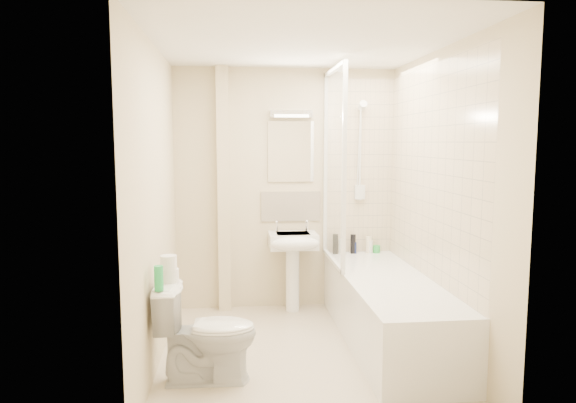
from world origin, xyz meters
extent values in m
plane|color=beige|center=(0.00, 0.00, 0.00)|extent=(2.50, 2.50, 0.00)
cube|color=beige|center=(0.00, 1.25, 1.20)|extent=(2.20, 0.02, 2.40)
cube|color=beige|center=(-1.10, 0.00, 1.20)|extent=(0.02, 2.50, 2.40)
cube|color=beige|center=(1.10, 0.00, 1.20)|extent=(0.02, 2.50, 2.40)
cube|color=white|center=(0.00, 0.00, 2.40)|extent=(2.20, 2.50, 0.02)
cube|color=beige|center=(0.75, 1.24, 1.42)|extent=(0.70, 0.01, 1.75)
cube|color=beige|center=(1.09, 0.20, 1.42)|extent=(0.01, 2.10, 1.75)
cube|color=beige|center=(-0.62, 1.19, 1.20)|extent=(0.12, 0.12, 2.40)
cube|color=beige|center=(0.05, 1.24, 1.03)|extent=(0.60, 0.02, 0.30)
cube|color=white|center=(0.05, 1.24, 1.58)|extent=(0.46, 0.01, 0.60)
cube|color=silver|center=(0.05, 1.22, 1.95)|extent=(0.42, 0.07, 0.07)
cube|color=white|center=(0.75, 0.20, 0.28)|extent=(0.70, 2.10, 0.55)
cube|color=white|center=(0.75, 0.20, 0.49)|extent=(0.56, 1.96, 0.05)
cube|color=white|center=(0.40, 0.80, 1.45)|extent=(0.01, 0.90, 1.80)
cube|color=white|center=(0.40, 1.23, 1.45)|extent=(0.04, 0.04, 1.80)
cube|color=white|center=(0.40, 0.35, 1.45)|extent=(0.04, 0.04, 1.80)
cube|color=white|center=(0.40, 0.80, 2.33)|extent=(0.04, 0.90, 0.04)
cube|color=white|center=(0.40, 0.80, 0.57)|extent=(0.04, 0.90, 0.03)
cylinder|color=white|center=(0.75, 1.22, 1.55)|extent=(0.02, 0.02, 0.90)
cylinder|color=white|center=(0.75, 1.22, 1.10)|extent=(0.05, 0.05, 0.02)
cylinder|color=white|center=(0.75, 1.22, 2.00)|extent=(0.05, 0.05, 0.02)
cylinder|color=white|center=(0.75, 1.15, 2.03)|extent=(0.08, 0.11, 0.11)
cube|color=white|center=(0.75, 1.21, 1.17)|extent=(0.10, 0.05, 0.14)
cylinder|color=white|center=(0.73, 1.19, 1.60)|extent=(0.01, 0.13, 0.84)
cylinder|color=white|center=(0.05, 1.08, 0.31)|extent=(0.13, 0.13, 0.63)
cube|color=white|center=(0.05, 1.05, 0.72)|extent=(0.47, 0.36, 0.14)
ellipsoid|color=white|center=(0.05, 0.88, 0.72)|extent=(0.47, 0.20, 0.14)
cube|color=silver|center=(0.05, 1.05, 0.77)|extent=(0.32, 0.23, 0.04)
cylinder|color=white|center=(-0.10, 1.16, 0.83)|extent=(0.03, 0.03, 0.10)
cylinder|color=white|center=(0.20, 1.16, 0.83)|extent=(0.03, 0.03, 0.10)
sphere|color=white|center=(-0.10, 1.16, 0.88)|extent=(0.04, 0.04, 0.04)
sphere|color=white|center=(0.20, 1.16, 0.88)|extent=(0.04, 0.04, 0.04)
cylinder|color=black|center=(0.50, 1.16, 0.65)|extent=(0.05, 0.05, 0.20)
cylinder|color=silver|center=(0.55, 1.16, 0.62)|extent=(0.05, 0.05, 0.15)
cylinder|color=black|center=(0.68, 1.16, 0.65)|extent=(0.05, 0.05, 0.19)
cylinder|color=navy|center=(0.69, 1.16, 0.61)|extent=(0.05, 0.05, 0.11)
cylinder|color=#FAEAC1|center=(0.84, 1.16, 0.64)|extent=(0.06, 0.06, 0.17)
cylinder|color=white|center=(0.85, 1.16, 0.61)|extent=(0.06, 0.06, 0.13)
cylinder|color=green|center=(0.92, 1.16, 0.59)|extent=(0.07, 0.07, 0.08)
imported|color=white|center=(-0.72, -0.36, 0.35)|extent=(0.45, 0.72, 0.70)
cylinder|color=white|center=(-0.97, -0.30, 0.75)|extent=(0.11, 0.11, 0.09)
cylinder|color=white|center=(-0.98, -0.31, 0.84)|extent=(0.11, 0.11, 0.10)
cylinder|color=green|center=(-1.02, -0.50, 0.78)|extent=(0.06, 0.06, 0.17)
camera|label=1|loc=(-0.52, -3.86, 1.68)|focal=32.00mm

